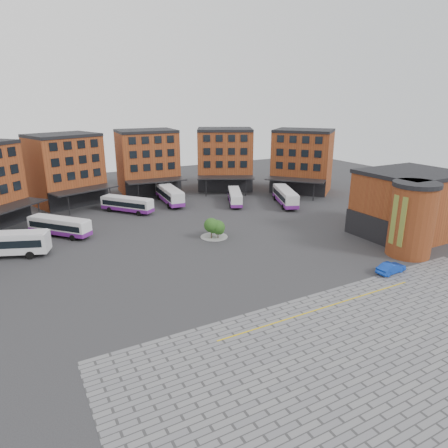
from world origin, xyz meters
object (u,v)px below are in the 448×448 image
bus_b (59,226)px  bus_c (127,204)px  bus_a (2,243)px  blue_car (391,268)px  bus_d (170,195)px  bus_e (235,197)px  tree_island (215,227)px  bus_f (285,196)px

bus_b → bus_c: size_ratio=0.99×
bus_a → blue_car: (43.78, -30.06, -1.39)m
bus_b → bus_d: (23.41, 11.39, 0.23)m
bus_c → bus_e: bus_c is taller
tree_island → bus_f: (22.57, 11.65, 0.01)m
bus_c → blue_car: (22.01, -44.38, -0.94)m
bus_f → bus_a: bearing=-152.3°
bus_a → bus_c: bearing=-35.4°
blue_car → bus_c: bearing=22.3°
bus_e → tree_island: bearing=-102.4°
bus_e → blue_car: size_ratio=2.39×
bus_a → bus_f: (52.64, 4.32, -0.27)m
bus_f → blue_car: size_ratio=2.81×
bus_f → blue_car: bus_f is taller
bus_b → bus_e: bus_b is taller
bus_b → bus_c: (13.49, 8.64, -0.02)m
tree_island → bus_d: bearing=86.2°
bus_d → bus_a: bearing=-147.0°
bus_c → tree_island: bearing=-107.4°
tree_island → blue_car: 26.57m
tree_island → bus_d: bus_d is taller
bus_b → blue_car: bearing=-86.1°
bus_a → bus_d: 36.00m
bus_f → bus_b: bearing=-158.8°
tree_island → bus_f: tree_island is taller
bus_a → bus_f: size_ratio=1.05×
bus_f → tree_island: bearing=-129.7°
tree_island → bus_b: bearing=149.2°
bus_a → bus_f: bus_a is taller
blue_car → bus_b: bearing=40.7°
bus_c → bus_d: bearing=-22.9°
bus_e → bus_d: bearing=174.8°
bus_c → bus_e: size_ratio=0.97×
bus_a → bus_e: size_ratio=1.23×
tree_island → bus_c: size_ratio=0.44×
tree_island → blue_car: tree_island is taller
bus_b → bus_e: size_ratio=0.96×
bus_c → bus_b: bearing=174.2°
tree_island → blue_car: (13.71, -22.74, -1.12)m
bus_e → bus_f: bearing=-5.8°
bus_a → bus_c: 26.06m
tree_island → bus_c: tree_island is taller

